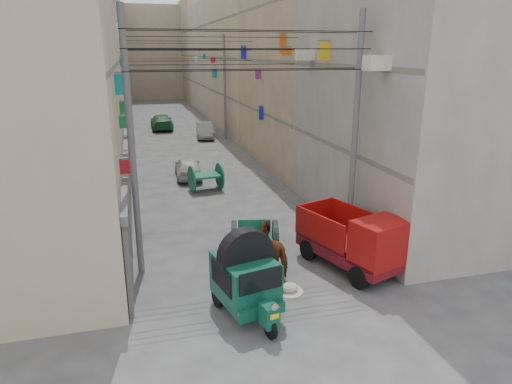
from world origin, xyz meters
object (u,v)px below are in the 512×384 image
object	(u,v)px
auto_rickshaw	(246,276)
second_cart	(206,177)
feed_sack	(289,287)
horse	(275,248)
distant_car_white	(188,167)
distant_car_green	(162,122)
distant_car_grey	(205,130)
mini_truck	(359,245)
tonga_cart	(255,241)

from	to	relation	value
auto_rickshaw	second_cart	distance (m)	11.48
auto_rickshaw	feed_sack	bearing A→B (deg)	14.44
horse	distant_car_white	world-z (taller)	horse
second_cart	distant_car_green	bearing A→B (deg)	84.00
distant_car_grey	distant_car_white	bearing A→B (deg)	-97.60
feed_sack	distant_car_grey	bearing A→B (deg)	86.55
distant_car_white	horse	bearing A→B (deg)	98.52
mini_truck	second_cart	distance (m)	10.62
second_cart	horse	size ratio (longest dim) A/B	0.99
distant_car_white	mini_truck	bearing A→B (deg)	108.65
auto_rickshaw	distant_car_green	xyz separation A→B (m)	(-0.09, 31.39, -0.41)
auto_rickshaw	distant_car_grey	distance (m)	26.19
mini_truck	second_cart	bearing A→B (deg)	89.34
tonga_cart	distant_car_green	world-z (taller)	tonga_cart
distant_car_white	distant_car_grey	size ratio (longest dim) A/B	0.91
horse	distant_car_green	xyz separation A→B (m)	(-1.57, 29.16, -0.06)
feed_sack	horse	xyz separation A→B (m)	(0.01, 1.48, 0.60)
auto_rickshaw	horse	size ratio (longest dim) A/B	1.56
auto_rickshaw	distant_car_white	distance (m)	14.21
tonga_cart	distant_car_grey	bearing A→B (deg)	98.77
tonga_cart	feed_sack	distance (m)	2.26
mini_truck	distant_car_green	xyz separation A→B (m)	(-4.04, 30.06, -0.29)
distant_car_white	distant_car_grey	distance (m)	12.14
mini_truck	distant_car_white	bearing A→B (deg)	88.05
tonga_cart	distant_car_grey	distance (m)	23.24
second_cart	distant_car_white	size ratio (longest dim) A/B	0.50
auto_rickshaw	feed_sack	size ratio (longest dim) A/B	5.18
mini_truck	tonga_cart	bearing A→B (deg)	134.38
distant_car_grey	distant_car_green	distance (m)	6.19
feed_sack	second_cart	bearing A→B (deg)	93.90
horse	feed_sack	bearing A→B (deg)	69.98
auto_rickshaw	tonga_cart	xyz separation A→B (m)	(1.00, 2.86, -0.31)
mini_truck	second_cart	xyz separation A→B (m)	(-3.21, 10.12, -0.24)
horse	mini_truck	bearing A→B (deg)	140.37
auto_rickshaw	distant_car_grey	bearing A→B (deg)	71.04
auto_rickshaw	distant_car_green	bearing A→B (deg)	77.78
tonga_cart	second_cart	size ratio (longest dim) A/B	2.01
feed_sack	distant_car_green	xyz separation A→B (m)	(-1.57, 30.64, 0.54)
second_cart	tonga_cart	bearing A→B (deg)	-96.73
second_cart	horse	bearing A→B (deg)	-93.83
feed_sack	distant_car_green	distance (m)	30.68
horse	distant_car_green	world-z (taller)	horse
mini_truck	horse	bearing A→B (deg)	141.86
second_cart	distant_car_green	size ratio (longest dim) A/B	0.37
distant_car_green	auto_rickshaw	bearing A→B (deg)	90.23
auto_rickshaw	mini_truck	world-z (taller)	mini_truck
mini_truck	feed_sack	size ratio (longest dim) A/B	7.47
distant_car_green	distant_car_white	bearing A→B (deg)	91.01
feed_sack	horse	size ratio (longest dim) A/B	0.30
second_cart	distant_car_green	xyz separation A→B (m)	(-0.84, 19.94, -0.05)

